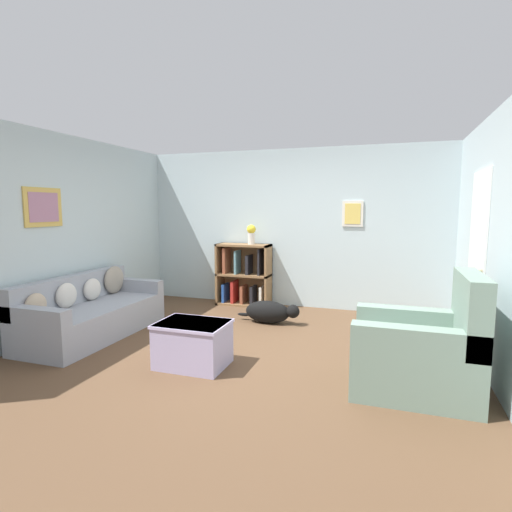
# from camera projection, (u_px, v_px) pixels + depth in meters

# --- Properties ---
(ground_plane) EXTENTS (14.00, 14.00, 0.00)m
(ground_plane) POSITION_uv_depth(u_px,v_px,m) (245.00, 349.00, 4.68)
(ground_plane) COLOR brown
(wall_back) EXTENTS (5.60, 0.13, 2.60)m
(wall_back) POSITION_uv_depth(u_px,v_px,m) (291.00, 228.00, 6.64)
(wall_back) COLOR silver
(wall_back) RESTS_ON ground_plane
(wall_left) EXTENTS (0.13, 5.00, 2.60)m
(wall_left) POSITION_uv_depth(u_px,v_px,m) (66.00, 233.00, 5.33)
(wall_left) COLOR silver
(wall_left) RESTS_ON ground_plane
(wall_right) EXTENTS (0.16, 5.00, 2.60)m
(wall_right) POSITION_uv_depth(u_px,v_px,m) (500.00, 245.00, 3.74)
(wall_right) COLOR silver
(wall_right) RESTS_ON ground_plane
(couch) EXTENTS (0.84, 1.96, 0.80)m
(couch) POSITION_uv_depth(u_px,v_px,m) (92.00, 313.00, 5.16)
(couch) COLOR #9399A3
(couch) RESTS_ON ground_plane
(bookshelf) EXTENTS (0.91, 0.36, 1.04)m
(bookshelf) POSITION_uv_depth(u_px,v_px,m) (244.00, 276.00, 6.77)
(bookshelf) COLOR olive
(bookshelf) RESTS_ON ground_plane
(recliner_chair) EXTENTS (1.05, 0.84, 1.09)m
(recliner_chair) POSITION_uv_depth(u_px,v_px,m) (422.00, 352.00, 3.55)
(recliner_chair) COLOR gray
(recliner_chair) RESTS_ON ground_plane
(coffee_table) EXTENTS (0.72, 0.54, 0.47)m
(coffee_table) POSITION_uv_depth(u_px,v_px,m) (193.00, 343.00, 4.15)
(coffee_table) COLOR #ADA3CC
(coffee_table) RESTS_ON ground_plane
(dog) EXTENTS (0.94, 0.29, 0.32)m
(dog) POSITION_uv_depth(u_px,v_px,m) (270.00, 312.00, 5.70)
(dog) COLOR black
(dog) RESTS_ON ground_plane
(vase) EXTENTS (0.15, 0.15, 0.33)m
(vase) POSITION_uv_depth(u_px,v_px,m) (251.00, 233.00, 6.61)
(vase) COLOR silver
(vase) RESTS_ON bookshelf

